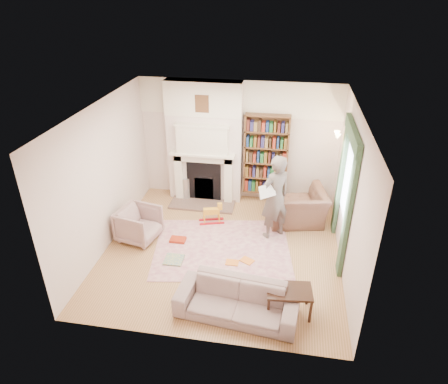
% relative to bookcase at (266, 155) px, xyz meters
% --- Properties ---
extents(floor, '(4.50, 4.50, 0.00)m').
position_rel_bookcase_xyz_m(floor, '(-0.65, -2.12, -1.18)').
color(floor, olive).
rests_on(floor, ground).
extents(ceiling, '(4.50, 4.50, 0.00)m').
position_rel_bookcase_xyz_m(ceiling, '(-0.65, -2.12, 1.62)').
color(ceiling, white).
rests_on(ceiling, wall_back).
extents(wall_back, '(4.50, 0.00, 4.50)m').
position_rel_bookcase_xyz_m(wall_back, '(-0.65, 0.13, 0.22)').
color(wall_back, beige).
rests_on(wall_back, floor).
extents(wall_front, '(4.50, 0.00, 4.50)m').
position_rel_bookcase_xyz_m(wall_front, '(-0.65, -4.37, 0.22)').
color(wall_front, beige).
rests_on(wall_front, floor).
extents(wall_left, '(0.00, 4.50, 4.50)m').
position_rel_bookcase_xyz_m(wall_left, '(-2.90, -2.12, 0.22)').
color(wall_left, beige).
rests_on(wall_left, floor).
extents(wall_right, '(0.00, 4.50, 4.50)m').
position_rel_bookcase_xyz_m(wall_right, '(1.60, -2.12, 0.22)').
color(wall_right, beige).
rests_on(wall_right, floor).
extents(fireplace, '(1.70, 0.58, 2.80)m').
position_rel_bookcase_xyz_m(fireplace, '(-1.40, -0.07, 0.21)').
color(fireplace, beige).
rests_on(fireplace, floor).
extents(bookcase, '(1.00, 0.24, 1.85)m').
position_rel_bookcase_xyz_m(bookcase, '(0.00, 0.00, 0.00)').
color(bookcase, brown).
rests_on(bookcase, floor).
extents(window, '(0.02, 0.90, 1.30)m').
position_rel_bookcase_xyz_m(window, '(1.58, -1.72, 0.27)').
color(window, silver).
rests_on(window, wall_right).
extents(curtain_left, '(0.07, 0.32, 2.40)m').
position_rel_bookcase_xyz_m(curtain_left, '(1.55, -2.42, 0.02)').
color(curtain_left, '#2C442D').
rests_on(curtain_left, floor).
extents(curtain_right, '(0.07, 0.32, 2.40)m').
position_rel_bookcase_xyz_m(curtain_right, '(1.55, -1.02, 0.02)').
color(curtain_right, '#2C442D').
rests_on(curtain_right, floor).
extents(pelmet, '(0.09, 1.70, 0.24)m').
position_rel_bookcase_xyz_m(pelmet, '(1.54, -1.72, 1.20)').
color(pelmet, '#2C442D').
rests_on(pelmet, wall_right).
extents(wall_sconce, '(0.20, 0.24, 0.24)m').
position_rel_bookcase_xyz_m(wall_sconce, '(1.38, -0.62, 0.72)').
color(wall_sconce, gold).
rests_on(wall_sconce, wall_right).
extents(rug, '(2.90, 2.40, 0.01)m').
position_rel_bookcase_xyz_m(rug, '(-0.65, -2.08, -1.17)').
color(rug, beige).
rests_on(rug, floor).
extents(armchair_reading, '(1.38, 1.26, 0.77)m').
position_rel_bookcase_xyz_m(armchair_reading, '(0.75, -0.86, -0.79)').
color(armchair_reading, '#452D25').
rests_on(armchair_reading, floor).
extents(armchair_left, '(0.90, 0.88, 0.69)m').
position_rel_bookcase_xyz_m(armchair_left, '(-2.36, -2.02, -0.83)').
color(armchair_left, '#AE9C8F').
rests_on(armchair_left, floor).
extents(sofa, '(1.97, 0.95, 0.55)m').
position_rel_bookcase_xyz_m(sofa, '(-0.13, -3.76, -0.90)').
color(sofa, '#A69A89').
rests_on(sofa, floor).
extents(man_reading, '(0.77, 0.74, 1.78)m').
position_rel_bookcase_xyz_m(man_reading, '(0.30, -1.46, -0.28)').
color(man_reading, '#564B45').
rests_on(man_reading, floor).
extents(newspaper, '(0.34, 0.30, 0.24)m').
position_rel_bookcase_xyz_m(newspaper, '(0.15, -1.66, -0.05)').
color(newspaper, white).
rests_on(newspaper, man_reading).
extents(coffee_table, '(0.74, 0.52, 0.45)m').
position_rel_bookcase_xyz_m(coffee_table, '(0.67, -3.58, -0.95)').
color(coffee_table, black).
rests_on(coffee_table, floor).
extents(paraffin_heater, '(0.30, 0.30, 0.55)m').
position_rel_bookcase_xyz_m(paraffin_heater, '(-1.86, -0.22, -0.90)').
color(paraffin_heater, '#B8BBC0').
rests_on(paraffin_heater, floor).
extents(rocking_horse, '(0.57, 0.36, 0.47)m').
position_rel_bookcase_xyz_m(rocking_horse, '(-1.04, -1.19, -0.94)').
color(rocking_horse, gold).
rests_on(rocking_horse, rug).
extents(board_game, '(0.35, 0.35, 0.03)m').
position_rel_bookcase_xyz_m(board_game, '(-1.48, -2.62, -1.15)').
color(board_game, gold).
rests_on(board_game, rug).
extents(game_box_lid, '(0.31, 0.21, 0.05)m').
position_rel_bookcase_xyz_m(game_box_lid, '(-1.58, -1.99, -1.14)').
color(game_box_lid, '#9D2911').
rests_on(game_box_lid, rug).
extents(comic_annuals, '(0.54, 0.33, 0.02)m').
position_rel_bookcase_xyz_m(comic_annuals, '(-0.25, -2.46, -1.16)').
color(comic_annuals, red).
rests_on(comic_annuals, rug).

